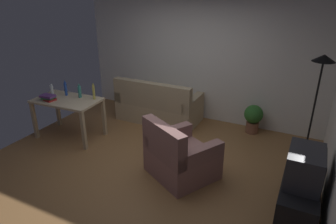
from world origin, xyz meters
name	(u,v)px	position (x,y,z in m)	size (l,w,h in m)	color
ground_plane	(149,164)	(0.00, 0.00, -0.01)	(5.20, 4.40, 0.02)	olive
wall_rear	(200,56)	(0.00, 2.20, 1.35)	(5.20, 0.10, 2.70)	silver
couch	(158,107)	(-0.67, 1.59, 0.31)	(1.71, 0.84, 0.92)	tan
tv_stand	(298,198)	(2.25, -0.17, 0.24)	(0.44, 1.10, 0.48)	black
tv	(305,167)	(2.25, -0.17, 0.70)	(0.41, 0.60, 0.44)	#2D2D33
torchiere_lamp	(319,82)	(2.25, 1.05, 1.41)	(0.32, 0.32, 1.81)	black
desk	(68,105)	(-1.82, 0.19, 0.65)	(1.24, 0.77, 0.76)	#C6B28E
potted_plant	(253,117)	(1.26, 1.90, 0.33)	(0.36, 0.36, 0.57)	brown
armchair	(179,157)	(0.57, -0.06, 0.32)	(1.19, 1.17, 0.92)	#996B66
bottle_clear	(52,90)	(-2.27, 0.28, 0.85)	(0.06, 0.06, 0.21)	silver
bottle_blue	(66,89)	(-1.98, 0.35, 0.89)	(0.05, 0.05, 0.29)	#2347A3
bottle_tall	(80,92)	(-1.67, 0.38, 0.87)	(0.06, 0.06, 0.26)	teal
bottle_squat	(94,92)	(-1.38, 0.43, 0.89)	(0.05, 0.05, 0.30)	#BCB24C
book_stack	(48,97)	(-2.07, 0.00, 0.82)	(0.26, 0.20, 0.11)	maroon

